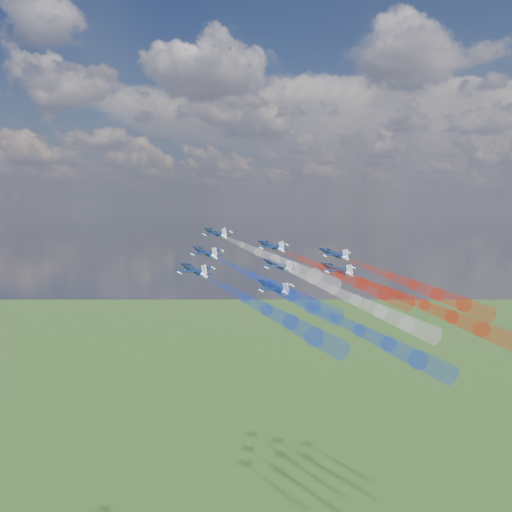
% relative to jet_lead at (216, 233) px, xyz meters
% --- Properties ---
extents(jet_lead, '(15.57, 14.28, 6.49)m').
position_rel_jet_lead_xyz_m(jet_lead, '(0.00, 0.00, 0.00)').
color(jet_lead, black).
extents(trail_lead, '(41.01, 22.32, 14.00)m').
position_rel_jet_lead_xyz_m(trail_lead, '(24.01, -11.26, -6.11)').
color(trail_lead, white).
extents(jet_inner_left, '(15.57, 14.28, 6.49)m').
position_rel_jet_lead_xyz_m(jet_inner_left, '(5.94, -16.02, -4.51)').
color(jet_inner_left, black).
extents(trail_inner_left, '(41.01, 22.32, 14.00)m').
position_rel_jet_lead_xyz_m(trail_inner_left, '(29.95, -27.27, -10.62)').
color(trail_inner_left, blue).
extents(jet_inner_right, '(15.57, 14.28, 6.49)m').
position_rel_jet_lead_xyz_m(jet_inner_right, '(16.62, 2.56, -3.52)').
color(jet_inner_right, black).
extents(trail_inner_right, '(41.01, 22.32, 14.00)m').
position_rel_jet_lead_xyz_m(trail_inner_right, '(40.63, -8.70, -9.63)').
color(trail_inner_right, red).
extents(jet_outer_left, '(15.57, 14.28, 6.49)m').
position_rel_jet_lead_xyz_m(jet_outer_left, '(12.38, -32.17, -7.59)').
color(jet_outer_left, black).
extents(trail_outer_left, '(41.01, 22.32, 14.00)m').
position_rel_jet_lead_xyz_m(trail_outer_left, '(36.39, -43.43, -13.70)').
color(trail_outer_left, blue).
extents(jet_center_third, '(15.57, 14.28, 6.49)m').
position_rel_jet_lead_xyz_m(jet_center_third, '(25.15, -12.36, -7.45)').
color(jet_center_third, black).
extents(trail_center_third, '(41.01, 22.32, 14.00)m').
position_rel_jet_lead_xyz_m(trail_center_third, '(49.16, -23.61, -13.56)').
color(trail_center_third, white).
extents(jet_outer_right, '(15.57, 14.28, 6.49)m').
position_rel_jet_lead_xyz_m(jet_outer_right, '(33.52, 7.41, -5.54)').
color(jet_outer_right, black).
extents(trail_outer_right, '(41.01, 22.32, 14.00)m').
position_rel_jet_lead_xyz_m(trail_outer_right, '(57.53, -3.85, -11.65)').
color(trail_outer_right, red).
extents(jet_rear_left, '(15.57, 14.28, 6.49)m').
position_rel_jet_lead_xyz_m(jet_rear_left, '(30.40, -26.45, -11.41)').
color(jet_rear_left, black).
extents(trail_rear_left, '(41.01, 22.32, 14.00)m').
position_rel_jet_lead_xyz_m(trail_rear_left, '(54.41, -37.71, -17.52)').
color(trail_rear_left, blue).
extents(jet_rear_right, '(15.57, 14.28, 6.49)m').
position_rel_jet_lead_xyz_m(jet_rear_right, '(39.17, -6.89, -8.43)').
color(jet_rear_right, black).
extents(trail_rear_right, '(41.01, 22.32, 14.00)m').
position_rel_jet_lead_xyz_m(trail_rear_right, '(63.18, -18.14, -14.54)').
color(trail_rear_right, red).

